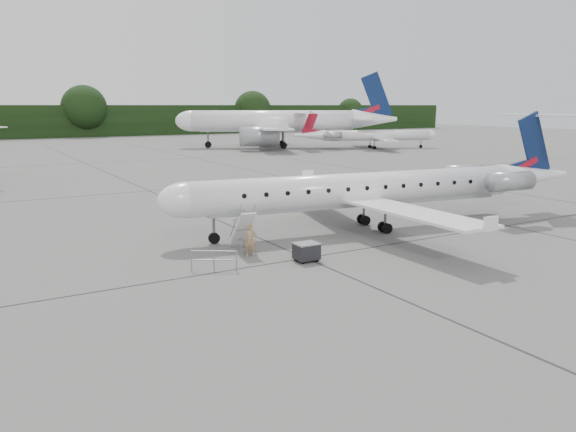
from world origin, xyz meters
TOP-DOWN VIEW (x-y plane):
  - ground at (0.00, 0.00)m, footprint 320.00×320.00m
  - treeline at (0.00, 130.00)m, footprint 260.00×4.00m
  - main_regional_jet at (2.26, 7.34)m, footprint 31.59×24.71m
  - airstair at (-6.66, 6.37)m, footprint 1.16×2.36m
  - passenger at (-6.84, 5.10)m, footprint 0.79×0.71m
  - safety_railing at (-9.57, 3.62)m, footprint 1.91×1.23m
  - baggage_cart at (-4.75, 2.81)m, footprint 1.21×0.99m
  - bg_narrowbody at (32.35, 73.10)m, footprint 47.43×42.80m
  - bg_regional_right at (47.88, 61.06)m, footprint 30.76×26.46m

SIDE VIEW (x-z plane):
  - ground at x=0.00m, z-range 0.00..0.00m
  - safety_railing at x=-9.57m, z-range 0.00..1.00m
  - baggage_cart at x=-4.75m, z-range 0.00..1.03m
  - passenger at x=-6.84m, z-range 0.00..1.80m
  - airstair at x=-6.66m, z-range 0.00..2.33m
  - bg_regional_right at x=47.88m, z-range 0.00..6.80m
  - main_regional_jet at x=2.26m, z-range 0.00..7.42m
  - treeline at x=0.00m, z-range 0.00..8.00m
  - bg_narrowbody at x=32.35m, z-range 0.00..13.96m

